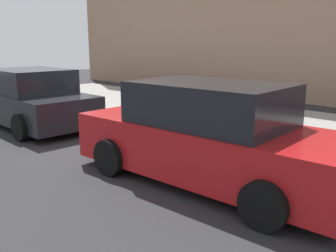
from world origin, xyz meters
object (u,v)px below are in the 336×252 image
parked_car_charcoal_1 (32,100)px  suitcase_olive_0 (283,135)px  suitcase_navy_3 (222,121)px  fire_hydrant (163,108)px  parked_car_red_0 (209,136)px  suitcase_black_5 (187,115)px  suitcase_red_1 (260,127)px  suitcase_maroon_4 (206,121)px  suitcase_teal_2 (240,122)px  bollard_post (139,105)px

parked_car_charcoal_1 → suitcase_olive_0: bearing=-159.7°
suitcase_olive_0 → suitcase_navy_3: 1.52m
fire_hydrant → parked_car_red_0: bearing=145.1°
suitcase_olive_0 → fire_hydrant: fire_hydrant is taller
suitcase_black_5 → parked_car_charcoal_1: 4.31m
suitcase_red_1 → parked_car_charcoal_1: bearing=22.2°
suitcase_maroon_4 → fire_hydrant: (1.41, 0.06, 0.15)m
suitcase_teal_2 → suitcase_maroon_4: bearing=-0.6°
suitcase_black_5 → suitcase_olive_0: bearing=-179.6°
suitcase_red_1 → suitcase_navy_3: (0.97, 0.02, -0.01)m
suitcase_teal_2 → fire_hydrant: size_ratio=1.29×
suitcase_teal_2 → suitcase_navy_3: suitcase_teal_2 is taller
bollard_post → suitcase_teal_2: bearing=-176.3°
suitcase_olive_0 → suitcase_maroon_4: (2.02, -0.04, 0.00)m
bollard_post → suitcase_navy_3: bearing=-176.4°
suitcase_navy_3 → parked_car_charcoal_1: size_ratio=0.23×
fire_hydrant → parked_car_charcoal_1: 3.60m
suitcase_olive_0 → suitcase_red_1: 0.55m
suitcase_olive_0 → fire_hydrant: bearing=0.4°
suitcase_olive_0 → parked_car_red_0: 2.33m
suitcase_olive_0 → parked_car_red_0: bearing=85.7°
fire_hydrant → parked_car_red_0: size_ratio=0.16×
fire_hydrant → suitcase_red_1: bearing=-179.2°
fire_hydrant → suitcase_maroon_4: bearing=-177.5°
suitcase_navy_3 → bollard_post: 2.70m
suitcase_teal_2 → parked_car_red_0: (-0.88, 2.33, 0.25)m
suitcase_teal_2 → fire_hydrant: (2.38, 0.05, 0.03)m
suitcase_navy_3 → suitcase_black_5: suitcase_navy_3 is taller
suitcase_red_1 → suitcase_black_5: (2.03, 0.03, -0.01)m
suitcase_olive_0 → bollard_post: bearing=2.3°
suitcase_teal_2 → parked_car_red_0: bearing=110.7°
suitcase_black_5 → parked_car_charcoal_1: (3.65, 2.28, 0.26)m
suitcase_red_1 → suitcase_black_5: suitcase_red_1 is taller
bollard_post → parked_car_red_0: 4.56m
suitcase_red_1 → suitcase_maroon_4: size_ratio=1.24×
suitcase_navy_3 → fire_hydrant: 1.92m
suitcase_navy_3 → suitcase_maroon_4: 0.52m
suitcase_black_5 → bollard_post: size_ratio=1.02×
suitcase_teal_2 → suitcase_red_1: bearing=178.5°
suitcase_maroon_4 → suitcase_black_5: bearing=5.9°
suitcase_red_1 → fire_hydrant: size_ratio=1.19×
suitcase_navy_3 → parked_car_charcoal_1: (4.70, 2.29, 0.26)m
suitcase_red_1 → parked_car_charcoal_1: (5.68, 2.31, 0.25)m
suitcase_olive_0 → suitcase_maroon_4: bearing=-1.1°
suitcase_teal_2 → suitcase_black_5: size_ratio=1.14×
suitcase_navy_3 → suitcase_olive_0: bearing=-179.9°
suitcase_olive_0 → parked_car_charcoal_1: (6.22, 2.30, 0.34)m
fire_hydrant → suitcase_teal_2: bearing=-178.8°
suitcase_navy_3 → suitcase_maroon_4: (0.51, -0.04, -0.08)m
suitcase_red_1 → parked_car_red_0: (-0.37, 2.31, 0.28)m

